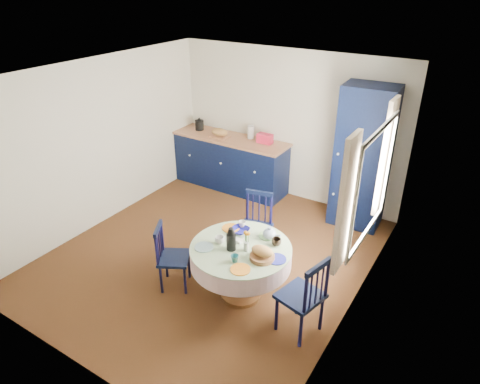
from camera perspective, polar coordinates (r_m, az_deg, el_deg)
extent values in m
plane|color=black|center=(6.09, -3.83, -8.31)|extent=(4.50, 4.50, 0.00)
plane|color=white|center=(5.06, -4.73, 15.34)|extent=(4.50, 4.50, 0.00)
cube|color=silver|center=(7.26, 6.33, 8.77)|extent=(4.00, 0.02, 2.50)
cube|color=silver|center=(6.76, -18.20, 6.10)|extent=(0.02, 4.50, 2.50)
cube|color=silver|center=(4.69, 16.04, -3.17)|extent=(0.02, 4.50, 2.50)
plane|color=white|center=(4.83, 17.45, 0.96)|extent=(0.00, 1.20, 1.20)
cube|color=beige|center=(4.22, 13.89, -1.76)|extent=(0.05, 0.34, 1.45)
cube|color=beige|center=(5.46, 18.83, 4.38)|extent=(0.05, 0.34, 1.45)
cube|color=black|center=(7.75, -1.23, 3.86)|extent=(2.08, 0.63, 0.92)
cube|color=#A26C4A|center=(7.57, -1.27, 7.18)|extent=(2.14, 0.67, 0.04)
cube|color=#A41731|center=(7.27, 3.33, 7.13)|extent=(0.26, 0.14, 0.16)
cube|color=#A26C4A|center=(7.58, -2.75, 7.44)|extent=(0.34, 0.24, 0.02)
ellipsoid|color=#B77647|center=(7.56, -2.76, 7.98)|extent=(0.31, 0.20, 0.13)
cylinder|color=silver|center=(7.47, 1.46, 7.98)|extent=(0.12, 0.12, 0.22)
cube|color=black|center=(6.59, 16.03, 4.34)|extent=(0.79, 0.58, 2.17)
cylinder|color=white|center=(6.38, 12.84, 5.04)|extent=(0.04, 0.02, 0.04)
cylinder|color=white|center=(6.65, 12.27, -0.15)|extent=(0.04, 0.02, 0.04)
cylinder|color=#5E301A|center=(5.39, 0.10, -13.40)|extent=(0.49, 0.49, 0.05)
cylinder|color=#5E301A|center=(5.19, 0.10, -10.67)|extent=(0.10, 0.10, 0.64)
cylinder|color=#5E301A|center=(4.99, 0.11, -7.63)|extent=(1.12, 1.12, 0.03)
cylinder|color=white|center=(5.04, 0.10, -8.51)|extent=(1.18, 1.18, 0.22)
cylinder|color=beige|center=(4.98, 0.11, -7.43)|extent=(1.18, 1.18, 0.01)
cylinder|color=#86AEB4|center=(4.98, -4.84, -7.32)|extent=(0.22, 0.22, 0.01)
cylinder|color=orange|center=(4.63, 0.04, -10.28)|extent=(0.22, 0.22, 0.01)
cylinder|color=navy|center=(4.79, 4.89, -8.90)|extent=(0.22, 0.22, 0.01)
cylinder|color=#83B972|center=(5.17, 3.72, -5.83)|extent=(0.22, 0.22, 0.01)
cylinder|color=orange|center=(5.31, -1.23, -4.82)|extent=(0.22, 0.22, 0.01)
cylinder|color=brown|center=(4.78, 2.97, -8.65)|extent=(0.28, 0.28, 0.05)
ellipsoid|color=#B77647|center=(4.73, 3.00, -7.87)|extent=(0.26, 0.16, 0.11)
cube|color=silver|center=(5.05, -0.32, -6.51)|extent=(0.10, 0.07, 0.04)
cylinder|color=black|center=(5.36, -7.35, -11.63)|extent=(0.03, 0.03, 0.39)
cylinder|color=black|center=(5.60, -6.82, -9.63)|extent=(0.03, 0.03, 0.39)
cylinder|color=black|center=(5.41, -10.47, -11.44)|extent=(0.03, 0.03, 0.39)
cylinder|color=black|center=(5.65, -9.80, -9.47)|extent=(0.03, 0.03, 0.39)
cube|color=black|center=(5.37, -8.77, -8.70)|extent=(0.51, 0.52, 0.04)
cylinder|color=black|center=(5.16, -11.08, -7.64)|extent=(0.03, 0.03, 0.44)
cylinder|color=black|center=(5.41, -10.35, -5.75)|extent=(0.03, 0.03, 0.44)
cube|color=black|center=(5.17, -10.90, -4.82)|extent=(0.20, 0.32, 0.06)
cylinder|color=black|center=(5.23, -10.89, -7.34)|extent=(0.02, 0.02, 0.37)
cylinder|color=black|center=(5.29, -10.69, -6.84)|extent=(0.02, 0.02, 0.37)
cylinder|color=black|center=(5.36, -10.50, -6.34)|extent=(0.02, 0.02, 0.37)
cylinder|color=black|center=(5.86, -0.15, -7.32)|extent=(0.04, 0.04, 0.43)
cylinder|color=black|center=(5.77, 3.03, -7.97)|extent=(0.04, 0.04, 0.43)
cylinder|color=black|center=(6.11, 0.90, -5.72)|extent=(0.04, 0.04, 0.43)
cylinder|color=black|center=(6.02, 3.95, -6.32)|extent=(0.04, 0.04, 0.43)
cube|color=black|center=(5.81, 1.97, -4.91)|extent=(0.49, 0.48, 0.04)
cylinder|color=black|center=(5.88, 1.00, -1.76)|extent=(0.04, 0.04, 0.48)
cylinder|color=black|center=(5.79, 4.16, -2.32)|extent=(0.04, 0.04, 0.48)
cube|color=black|center=(5.73, 2.61, -0.13)|extent=(0.38, 0.12, 0.06)
cylinder|color=black|center=(5.87, 1.73, -2.06)|extent=(0.02, 0.02, 0.40)
cylinder|color=black|center=(5.84, 2.56, -2.21)|extent=(0.02, 0.02, 0.40)
cylinder|color=black|center=(5.82, 3.40, -2.36)|extent=(0.02, 0.02, 0.40)
cylinder|color=black|center=(5.07, 7.66, -13.85)|extent=(0.04, 0.04, 0.45)
cylinder|color=black|center=(4.86, 4.90, -15.85)|extent=(0.04, 0.04, 0.45)
cylinder|color=black|center=(4.93, 10.79, -15.59)|extent=(0.04, 0.04, 0.45)
cylinder|color=black|center=(4.72, 8.09, -17.77)|extent=(0.04, 0.04, 0.45)
cube|color=black|center=(4.73, 8.06, -13.56)|extent=(0.51, 0.53, 0.04)
cylinder|color=black|center=(4.60, 11.55, -11.16)|extent=(0.04, 0.04, 0.50)
cylinder|color=black|center=(4.37, 8.75, -13.29)|extent=(0.04, 0.04, 0.50)
cube|color=black|center=(4.34, 10.44, -9.85)|extent=(0.14, 0.40, 0.06)
cylinder|color=black|center=(4.56, 10.89, -11.85)|extent=(0.02, 0.02, 0.42)
cylinder|color=black|center=(4.50, 10.17, -12.41)|extent=(0.02, 0.02, 0.42)
cylinder|color=black|center=(4.44, 9.42, -12.98)|extent=(0.02, 0.02, 0.42)
imported|color=silver|center=(5.02, -2.72, -6.42)|extent=(0.11, 0.11, 0.09)
imported|color=#2C6F77|center=(4.72, -0.69, -8.85)|extent=(0.09, 0.09, 0.08)
imported|color=black|center=(5.00, 4.88, -6.66)|extent=(0.12, 0.12, 0.09)
imported|color=silver|center=(5.30, 0.31, -4.38)|extent=(0.10, 0.10, 0.09)
imported|color=navy|center=(5.22, 0.00, -5.15)|extent=(0.22, 0.22, 0.05)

